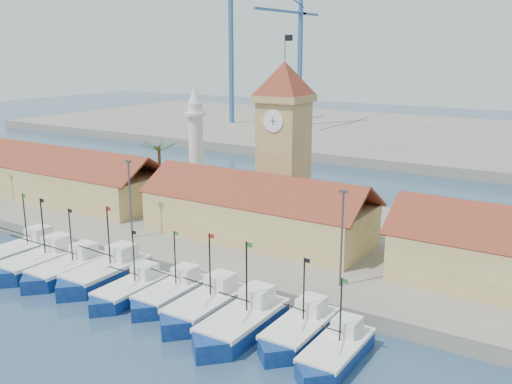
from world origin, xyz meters
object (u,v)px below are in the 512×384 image
Objects in this scene: boat_0 at (21,252)px; boat_5 at (170,295)px; minaret at (196,145)px; clock_tower at (284,140)px.

boat_5 is (21.33, 0.23, -0.07)m from boat_0.
boat_0 is 26.90m from minaret.
boat_0 is 0.45× the size of clock_tower.
boat_5 is at bearing -87.39° from clock_tower.
boat_0 is 32.51m from clock_tower.
boat_5 is 0.57× the size of minaret.
clock_tower reaches higher than minaret.
boat_0 is at bearing -102.07° from minaret.
clock_tower is at bearing 48.32° from boat_0.
minaret is (5.30, 24.81, 8.94)m from boat_0.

